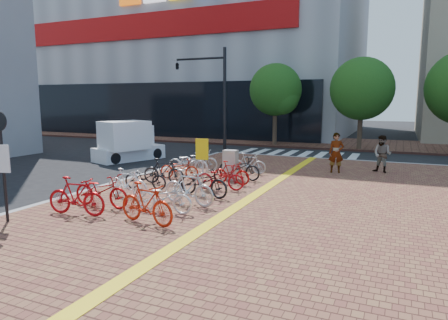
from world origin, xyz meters
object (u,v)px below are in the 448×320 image
at_px(bike_2, 127,183).
at_px(bike_4, 163,171).
at_px(bike_1, 101,190).
at_px(bike_3, 145,177).
at_px(box_truck, 128,142).
at_px(bike_12, 220,177).
at_px(yellow_sign, 202,154).
at_px(bike_6, 188,163).
at_px(pedestrian_a, 336,153).
at_px(pedestrian_b, 382,154).
at_px(bike_7, 199,160).
at_px(bike_15, 249,163).
at_px(bike_0, 76,196).
at_px(bike_5, 179,168).
at_px(notice_sign, 1,153).
at_px(bike_14, 239,167).
at_px(traffic_light_pole, 202,82).
at_px(bike_8, 146,203).
at_px(utility_box, 231,165).
at_px(bike_9, 164,197).
at_px(bike_11, 203,181).
at_px(bike_10, 189,188).
at_px(bike_13, 231,173).

height_order(bike_2, bike_4, bike_4).
bearing_deg(bike_1, bike_3, 3.27).
bearing_deg(box_truck, bike_4, -42.78).
distance_m(bike_12, yellow_sign, 1.19).
xyz_separation_m(bike_4, bike_6, (-0.13, 2.25, 0.01)).
bearing_deg(pedestrian_a, bike_3, -143.84).
relative_size(bike_12, pedestrian_a, 0.98).
bearing_deg(pedestrian_b, bike_7, -139.10).
xyz_separation_m(bike_4, bike_15, (2.33, 3.44, -0.04)).
relative_size(bike_15, box_truck, 0.37).
xyz_separation_m(bike_0, bike_15, (2.28, 8.17, -0.09)).
xyz_separation_m(bike_5, notice_sign, (-1.30, -7.16, 1.47)).
xyz_separation_m(bike_7, pedestrian_b, (7.95, 2.92, 0.36)).
relative_size(bike_14, traffic_light_pole, 0.31).
bearing_deg(bike_2, bike_8, -133.06).
distance_m(bike_12, box_truck, 10.01).
bearing_deg(bike_15, pedestrian_a, -69.58).
height_order(bike_4, yellow_sign, yellow_sign).
distance_m(bike_0, bike_5, 5.87).
bearing_deg(bike_6, utility_box, -98.90).
bearing_deg(bike_9, traffic_light_pole, 17.05).
bearing_deg(bike_1, bike_11, -42.74).
relative_size(bike_2, bike_11, 0.83).
bearing_deg(bike_8, bike_12, 8.64).
bearing_deg(bike_11, bike_9, -174.11).
relative_size(bike_12, traffic_light_pole, 0.29).
height_order(bike_7, traffic_light_pole, traffic_light_pole).
bearing_deg(bike_11, bike_5, 54.32).
xyz_separation_m(bike_9, yellow_sign, (-0.58, 3.64, 0.81)).
xyz_separation_m(pedestrian_b, traffic_light_pole, (-10.17, 1.87, 3.47)).
height_order(bike_7, bike_14, bike_14).
bearing_deg(bike_0, box_truck, 22.46).
height_order(bike_2, bike_10, bike_10).
bearing_deg(box_truck, bike_5, -35.93).
distance_m(bike_13, yellow_sign, 1.45).
bearing_deg(bike_5, bike_7, -4.98).
xyz_separation_m(bike_2, bike_4, (-0.01, 2.31, 0.02)).
height_order(bike_3, notice_sign, notice_sign).
bearing_deg(utility_box, bike_1, -109.40).
bearing_deg(bike_8, pedestrian_a, -9.37).
xyz_separation_m(yellow_sign, traffic_light_pole, (-4.00, 7.90, 3.04)).
bearing_deg(bike_3, notice_sign, 161.04).
relative_size(bike_3, bike_10, 0.91).
relative_size(bike_12, yellow_sign, 0.97).
bearing_deg(bike_9, bike_10, -18.53).
distance_m(bike_3, yellow_sign, 2.32).
distance_m(bike_8, pedestrian_a, 10.54).
relative_size(bike_7, traffic_light_pole, 0.30).
bearing_deg(box_truck, utility_box, -23.88).
distance_m(bike_5, utility_box, 2.18).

